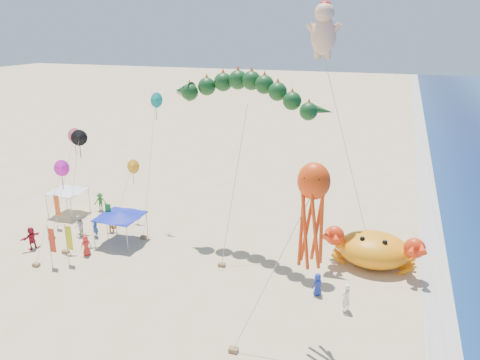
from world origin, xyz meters
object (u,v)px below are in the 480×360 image
Objects in this scene: dragon_kite at (245,96)px; canopy_blue at (120,214)px; octopus_kite at (312,208)px; crab_inflatable at (374,249)px; canopy_white at (67,189)px; cherub_kite at (324,30)px.

dragon_kite is 3.67× the size of canopy_blue.
octopus_kite is 2.86× the size of canopy_blue.
crab_inflatable reaches higher than canopy_white.
dragon_kite is 7.82m from cherub_kite.
crab_inflatable is at bearing -2.13° from canopy_white.
dragon_kite is at bearing -143.19° from cherub_kite.
dragon_kite is at bearing 124.61° from octopus_kite.
cherub_kite reaches higher than canopy_blue.
crab_inflatable is 2.18× the size of canopy_white.
canopy_white is (-22.87, -3.04, -14.35)m from cherub_kite.
octopus_kite is at bearing -23.81° from canopy_blue.
dragon_kite is 0.71× the size of cherub_kite.
crab_inflatable is at bearing -38.07° from cherub_kite.
dragon_kite is 14.04m from canopy_blue.
octopus_kite is at bearing -55.39° from dragon_kite.
canopy_blue and canopy_white have the same top height.
cherub_kite is 1.80× the size of octopus_kite.
octopus_kite is (7.18, -10.41, -4.05)m from dragon_kite.
canopy_white is (-28.08, 1.04, 1.08)m from crab_inflatable.
dragon_kite reaches higher than canopy_blue.
cherub_kite is 27.17m from canopy_white.
crab_inflatable is 0.38× the size of cherub_kite.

